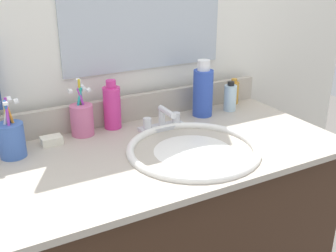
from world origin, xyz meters
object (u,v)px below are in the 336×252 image
(bottle_oil_amber, at_px, (234,92))
(bottle_gel_clear, at_px, (230,97))
(bottle_soap_pink, at_px, (112,107))
(cup_blue_plastic, at_px, (11,139))
(bottle_shampoo_blue, at_px, (203,91))
(soap_bar, at_px, (51,140))
(cup_pink, at_px, (82,118))
(faucet, at_px, (163,122))

(bottle_oil_amber, bearing_deg, bottle_gel_clear, -135.81)
(bottle_soap_pink, bearing_deg, bottle_oil_amber, 1.22)
(bottle_oil_amber, relative_size, cup_blue_plastic, 0.55)
(bottle_shampoo_blue, bearing_deg, bottle_soap_pink, 172.39)
(bottle_gel_clear, xyz_separation_m, soap_bar, (-0.67, 0.02, -0.04))
(bottle_gel_clear, height_order, cup_pink, cup_pink)
(cup_blue_plastic, bearing_deg, cup_pink, 14.82)
(bottle_gel_clear, height_order, cup_blue_plastic, cup_blue_plastic)
(bottle_oil_amber, relative_size, bottle_soap_pink, 0.60)
(bottle_soap_pink, distance_m, soap_bar, 0.23)
(cup_pink, relative_size, soap_bar, 2.92)
(bottle_shampoo_blue, distance_m, bottle_oil_amber, 0.20)
(bottle_shampoo_blue, relative_size, cup_pink, 1.10)
(bottle_oil_amber, distance_m, bottle_gel_clear, 0.09)
(bottle_shampoo_blue, height_order, bottle_soap_pink, bottle_shampoo_blue)
(faucet, height_order, bottle_gel_clear, bottle_gel_clear)
(bottle_soap_pink, relative_size, cup_pink, 0.89)
(cup_blue_plastic, bearing_deg, bottle_gel_clear, 1.31)
(bottle_soap_pink, bearing_deg, faucet, -34.31)
(bottle_shampoo_blue, height_order, cup_blue_plastic, bottle_shampoo_blue)
(faucet, bearing_deg, cup_blue_plastic, 176.68)
(cup_pink, xyz_separation_m, cup_blue_plastic, (-0.23, -0.06, 0.00))
(bottle_soap_pink, bearing_deg, bottle_shampoo_blue, -7.61)
(bottle_soap_pink, xyz_separation_m, cup_blue_plastic, (-0.34, -0.07, -0.02))
(cup_blue_plastic, xyz_separation_m, soap_bar, (0.12, 0.03, -0.04))
(cup_blue_plastic, bearing_deg, bottle_soap_pink, 11.46)
(bottle_soap_pink, relative_size, bottle_gel_clear, 1.48)
(bottle_soap_pink, bearing_deg, soap_bar, -171.15)
(cup_pink, height_order, cup_blue_plastic, cup_pink)
(bottle_oil_amber, relative_size, cup_pink, 0.53)
(bottle_shampoo_blue, xyz_separation_m, cup_pink, (-0.44, 0.04, -0.04))
(cup_pink, bearing_deg, bottle_gel_clear, -4.33)
(bottle_oil_amber, bearing_deg, bottle_shampoo_blue, -163.10)
(cup_pink, bearing_deg, soap_bar, -166.59)
(bottle_oil_amber, distance_m, cup_pink, 0.62)
(faucet, distance_m, bottle_gel_clear, 0.32)
(faucet, distance_m, bottle_shampoo_blue, 0.21)
(bottle_soap_pink, height_order, bottle_gel_clear, bottle_soap_pink)
(soap_bar, bearing_deg, bottle_gel_clear, -1.39)
(bottle_shampoo_blue, xyz_separation_m, cup_blue_plastic, (-0.67, -0.02, -0.04))
(faucet, xyz_separation_m, bottle_oil_amber, (0.38, 0.11, 0.02))
(bottle_gel_clear, relative_size, soap_bar, 1.76)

